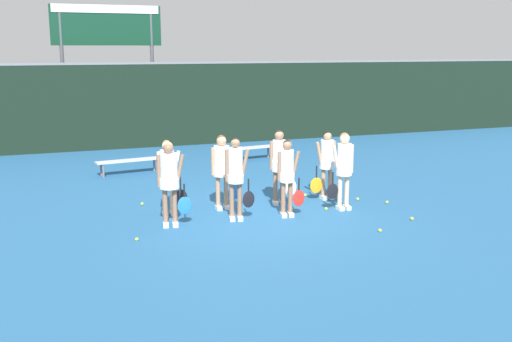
{
  "coord_description": "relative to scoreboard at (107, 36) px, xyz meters",
  "views": [
    {
      "loc": [
        -4.43,
        -12.08,
        3.6
      ],
      "look_at": [
        0.02,
        -0.01,
        0.93
      ],
      "focal_mm": 42.0,
      "sensor_mm": 36.0,
      "label": 1
    }
  ],
  "objects": [
    {
      "name": "tennis_ball_5",
      "position": [
        -0.48,
        -9.45,
        -3.96
      ],
      "size": [
        0.07,
        0.07,
        0.07
      ],
      "primitive_type": "sphere",
      "color": "#CCE033",
      "rests_on": "ground_plane"
    },
    {
      "name": "player_7",
      "position": [
        3.8,
        -10.38,
        -3.04
      ],
      "size": [
        0.67,
        0.37,
        1.64
      ],
      "rotation": [
        0.0,
        0.0,
        0.0
      ],
      "color": "tan",
      "rests_on": "ground_plane"
    },
    {
      "name": "tennis_ball_9",
      "position": [
        3.33,
        -11.32,
        -3.96
      ],
      "size": [
        0.07,
        0.07,
        0.07
      ],
      "primitive_type": "sphere",
      "color": "#CCE033",
      "rests_on": "ground_plane"
    },
    {
      "name": "tennis_ball_2",
      "position": [
        -1.02,
        -12.03,
        -3.96
      ],
      "size": [
        0.07,
        0.07,
        0.07
      ],
      "primitive_type": "sphere",
      "color": "#CCE033",
      "rests_on": "ground_plane"
    },
    {
      "name": "fence_windscreen",
      "position": [
        1.78,
        -1.32,
        -2.44
      ],
      "size": [
        60.0,
        0.08,
        3.08
      ],
      "color": "black",
      "rests_on": "ground_plane"
    },
    {
      "name": "tennis_ball_8",
      "position": [
        3.6,
        -13.15,
        -3.96
      ],
      "size": [
        0.07,
        0.07,
        0.07
      ],
      "primitive_type": "sphere",
      "color": "#CCE033",
      "rests_on": "ground_plane"
    },
    {
      "name": "ground_plane",
      "position": [
        1.78,
        -10.89,
        -4.0
      ],
      "size": [
        140.0,
        140.0,
        0.0
      ],
      "primitive_type": "plane",
      "color": "#235684"
    },
    {
      "name": "bench_far",
      "position": [
        3.71,
        -4.96,
        -3.63
      ],
      "size": [
        2.03,
        0.62,
        0.42
      ],
      "rotation": [
        0.0,
        0.0,
        0.13
      ],
      "color": "#B2B2B7",
      "rests_on": "ground_plane"
    },
    {
      "name": "bench_courtside",
      "position": [
        -0.22,
        -5.83,
        -3.63
      ],
      "size": [
        1.94,
        0.61,
        0.42
      ],
      "rotation": [
        0.0,
        0.0,
        0.13
      ],
      "color": "#B2B2B7",
      "rests_on": "ground_plane"
    },
    {
      "name": "player_1",
      "position": [
        1.19,
        -11.34,
        -2.96
      ],
      "size": [
        0.61,
        0.35,
        1.76
      ],
      "rotation": [
        0.0,
        0.0,
        -0.2
      ],
      "color": "#8C664C",
      "rests_on": "ground_plane"
    },
    {
      "name": "tennis_ball_3",
      "position": [
        4.45,
        -10.78,
        -3.96
      ],
      "size": [
        0.06,
        0.06,
        0.06
      ],
      "primitive_type": "sphere",
      "color": "#CCE033",
      "rests_on": "ground_plane"
    },
    {
      "name": "player_5",
      "position": [
        1.17,
        -10.41,
        -2.99
      ],
      "size": [
        0.68,
        0.4,
        1.69
      ],
      "rotation": [
        0.0,
        0.0,
        0.0
      ],
      "color": "tan",
      "rests_on": "ground_plane"
    },
    {
      "name": "player_6",
      "position": [
        2.54,
        -10.45,
        -2.97
      ],
      "size": [
        0.63,
        0.35,
        1.74
      ],
      "rotation": [
        0.0,
        0.0,
        -0.19
      ],
      "color": "#8C664C",
      "rests_on": "ground_plane"
    },
    {
      "name": "tennis_ball_1",
      "position": [
        3.12,
        -10.18,
        -3.96
      ],
      "size": [
        0.07,
        0.07,
        0.07
      ],
      "primitive_type": "sphere",
      "color": "#CCE033",
      "rests_on": "ground_plane"
    },
    {
      "name": "player_3",
      "position": [
        3.72,
        -11.37,
        -2.95
      ],
      "size": [
        0.65,
        0.36,
        1.75
      ],
      "rotation": [
        0.0,
        0.0,
        -0.02
      ],
      "color": "beige",
      "rests_on": "ground_plane"
    },
    {
      "name": "tennis_ball_0",
      "position": [
        0.16,
        -10.2,
        -3.96
      ],
      "size": [
        0.07,
        0.07,
        0.07
      ],
      "primitive_type": "sphere",
      "color": "#CCE033",
      "rests_on": "ground_plane"
    },
    {
      "name": "tennis_ball_4",
      "position": [
        4.68,
        -12.66,
        -3.96
      ],
      "size": [
        0.07,
        0.07,
        0.07
      ],
      "primitive_type": "sphere",
      "color": "#CCE033",
      "rests_on": "ground_plane"
    },
    {
      "name": "player_2",
      "position": [
        2.31,
        -11.45,
        -3.03
      ],
      "size": [
        0.6,
        0.33,
        1.67
      ],
      "rotation": [
        0.0,
        0.0,
        -0.16
      ],
      "color": "#8C664C",
      "rests_on": "ground_plane"
    },
    {
      "name": "player_0",
      "position": [
        -0.21,
        -11.3,
        -2.96
      ],
      "size": [
        0.67,
        0.4,
        1.74
      ],
      "rotation": [
        0.0,
        0.0,
        -0.17
      ],
      "color": "#8C664C",
      "rests_on": "ground_plane"
    },
    {
      "name": "tennis_ball_6",
      "position": [
        4.94,
        -11.28,
        -3.96
      ],
      "size": [
        0.07,
        0.07,
        0.07
      ],
      "primitive_type": "sphere",
      "color": "#CCE033",
      "rests_on": "ground_plane"
    },
    {
      "name": "tennis_ball_7",
      "position": [
        3.43,
        -9.99,
        -3.96
      ],
      "size": [
        0.07,
        0.07,
        0.07
      ],
      "primitive_type": "sphere",
      "color": "#CCE033",
      "rests_on": "ground_plane"
    },
    {
      "name": "scoreboard",
      "position": [
        0.0,
        0.0,
        0.0
      ],
      "size": [
        3.97,
        0.15,
        5.1
      ],
      "color": "#515156",
      "rests_on": "ground_plane"
    },
    {
      "name": "player_4",
      "position": [
        -0.07,
        -10.47,
        -3.03
      ],
      "size": [
        0.64,
        0.35,
        1.66
      ],
      "rotation": [
        0.0,
        0.0,
        -0.04
      ],
      "color": "beige",
      "rests_on": "ground_plane"
    }
  ]
}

